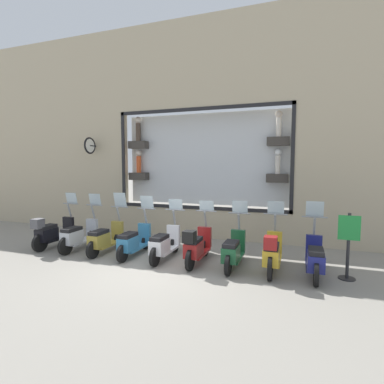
% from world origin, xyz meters
% --- Properties ---
extents(ground_plane, '(120.00, 120.00, 0.00)m').
position_xyz_m(ground_plane, '(0.00, 0.00, 0.00)').
color(ground_plane, gray).
extents(building_facade, '(1.24, 36.00, 7.52)m').
position_xyz_m(building_facade, '(3.60, 0.00, 3.83)').
color(building_facade, tan).
rests_on(building_facade, ground_plane).
extents(scooter_navy_0, '(1.80, 0.61, 1.66)m').
position_xyz_m(scooter_navy_0, '(0.74, -3.63, 0.44)').
color(scooter_navy_0, black).
rests_on(scooter_navy_0, ground_plane).
extents(scooter_yellow_1, '(1.81, 0.61, 1.62)m').
position_xyz_m(scooter_yellow_1, '(0.68, -2.68, 0.49)').
color(scooter_yellow_1, black).
rests_on(scooter_yellow_1, ground_plane).
extents(scooter_green_2, '(1.80, 0.61, 1.59)m').
position_xyz_m(scooter_green_2, '(0.73, -1.74, 0.43)').
color(scooter_green_2, black).
rests_on(scooter_green_2, ground_plane).
extents(scooter_red_3, '(1.80, 0.60, 1.56)m').
position_xyz_m(scooter_red_3, '(0.68, -0.80, 0.48)').
color(scooter_red_3, black).
rests_on(scooter_red_3, ground_plane).
extents(scooter_white_4, '(1.80, 0.61, 1.57)m').
position_xyz_m(scooter_white_4, '(0.73, 0.14, 0.43)').
color(scooter_white_4, black).
rests_on(scooter_white_4, ground_plane).
extents(scooter_teal_5, '(1.79, 0.60, 1.63)m').
position_xyz_m(scooter_teal_5, '(0.73, 1.08, 0.42)').
color(scooter_teal_5, black).
rests_on(scooter_teal_5, ground_plane).
extents(scooter_olive_6, '(1.80, 0.61, 1.70)m').
position_xyz_m(scooter_olive_6, '(0.74, 2.02, 0.43)').
color(scooter_olive_6, black).
rests_on(scooter_olive_6, ground_plane).
extents(scooter_silver_7, '(1.80, 0.61, 1.63)m').
position_xyz_m(scooter_silver_7, '(0.74, 2.96, 0.44)').
color(scooter_silver_7, black).
rests_on(scooter_silver_7, ground_plane).
extents(scooter_black_8, '(1.81, 0.60, 1.64)m').
position_xyz_m(scooter_black_8, '(0.68, 3.91, 0.48)').
color(scooter_black_8, black).
rests_on(scooter_black_8, ground_plane).
extents(shop_sign_post, '(0.36, 0.45, 1.49)m').
position_xyz_m(shop_sign_post, '(0.85, -4.31, 0.79)').
color(shop_sign_post, '#232326').
rests_on(shop_sign_post, ground_plane).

